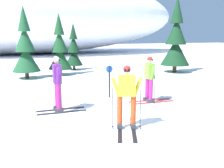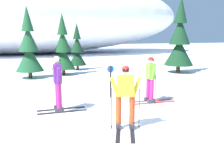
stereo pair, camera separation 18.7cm
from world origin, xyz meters
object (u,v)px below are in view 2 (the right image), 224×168
object	(u,v)px
skier_lime_jacket	(150,79)
pine_tree_far_right	(179,41)
pine_tree_center_right	(77,50)
pine_tree_center_left	(63,50)
skier_purple_jacket	(58,82)
pine_tree_far_left	(29,48)
skier_yellow_jacket	(125,96)
trail_marker_post	(111,79)

from	to	relation	value
skier_lime_jacket	pine_tree_far_right	bearing A→B (deg)	49.20
pine_tree_far_right	pine_tree_center_right	bearing A→B (deg)	149.32
skier_lime_jacket	pine_tree_center_left	distance (m)	8.09
skier_purple_jacket	pine_tree_center_left	distance (m)	7.95
pine_tree_center_right	pine_tree_far_left	bearing A→B (deg)	-141.40
skier_yellow_jacket	skier_lime_jacket	size ratio (longest dim) A/B	1.03
skier_yellow_jacket	skier_purple_jacket	size ratio (longest dim) A/B	0.99
skier_lime_jacket	pine_tree_center_right	distance (m)	9.93
skier_purple_jacket	trail_marker_post	xyz separation A→B (m)	(2.23, 1.21, -0.23)
pine_tree_center_left	skier_lime_jacket	bearing A→B (deg)	-75.22
skier_yellow_jacket	trail_marker_post	world-z (taller)	skier_yellow_jacket
pine_tree_far_left	pine_tree_center_right	xyz separation A→B (m)	(3.37, 2.69, -0.33)
skier_yellow_jacket	skier_purple_jacket	world-z (taller)	skier_purple_jacket
pine_tree_far_left	pine_tree_far_right	size ratio (longest dim) A/B	0.83
skier_yellow_jacket	pine_tree_far_right	xyz separation A→B (m)	(7.30, 8.46, 1.18)
trail_marker_post	pine_tree_center_right	bearing A→B (deg)	87.22
pine_tree_center_right	pine_tree_center_left	bearing A→B (deg)	-122.19
skier_lime_jacket	pine_tree_center_left	size ratio (longest dim) A/B	0.46
trail_marker_post	skier_purple_jacket	bearing A→B (deg)	-151.50
skier_purple_jacket	pine_tree_center_right	size ratio (longest dim) A/B	0.55
skier_purple_jacket	skier_lime_jacket	bearing A→B (deg)	0.34
pine_tree_center_left	pine_tree_far_left	bearing A→B (deg)	-164.00
pine_tree_center_left	pine_tree_far_right	world-z (taller)	pine_tree_far_right
pine_tree_far_right	pine_tree_far_left	bearing A→B (deg)	174.29
skier_yellow_jacket	trail_marker_post	distance (m)	3.48
pine_tree_far_right	trail_marker_post	xyz separation A→B (m)	(-6.55, -5.06, -1.34)
pine_tree_center_right	pine_tree_far_right	xyz separation A→B (m)	(6.13, -3.64, 0.68)
skier_yellow_jacket	skier_lime_jacket	distance (m)	2.91
pine_tree_center_left	trail_marker_post	world-z (taller)	pine_tree_center_left
skier_yellow_jacket	pine_tree_center_left	world-z (taller)	pine_tree_center_left
skier_purple_jacket	pine_tree_far_right	size ratio (longest dim) A/B	0.37
pine_tree_far_left	trail_marker_post	bearing A→B (deg)	-63.92
trail_marker_post	skier_lime_jacket	bearing A→B (deg)	-45.88
skier_purple_jacket	pine_tree_far_left	size ratio (longest dim) A/B	0.44
pine_tree_far_left	pine_tree_far_right	world-z (taller)	pine_tree_far_right
pine_tree_far_right	skier_purple_jacket	bearing A→B (deg)	-144.46
skier_lime_jacket	pine_tree_center_right	world-z (taller)	pine_tree_center_right
skier_purple_jacket	skier_yellow_jacket	bearing A→B (deg)	-55.76
pine_tree_center_right	pine_tree_far_right	distance (m)	7.16
skier_yellow_jacket	pine_tree_center_right	bearing A→B (deg)	84.49
pine_tree_far_left	trail_marker_post	size ratio (longest dim) A/B	3.17
skier_lime_jacket	pine_tree_far_right	world-z (taller)	pine_tree_far_right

